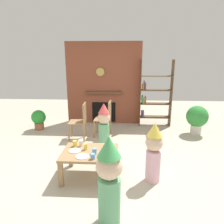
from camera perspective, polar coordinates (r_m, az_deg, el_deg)
The scene contains 20 objects.
ground_plane at distance 4.13m, azimuth -2.45°, elevation -13.76°, with size 12.00×12.00×0.00m, color #BCB29E.
brick_fireplace_feature at distance 6.28m, azimuth -2.23°, elevation 7.68°, with size 2.20×0.28×2.40m.
bookshelf at distance 6.17m, azimuth 11.19°, elevation 4.38°, with size 0.90×0.28×1.90m.
coffee_table at distance 3.58m, azimuth -5.96°, elevation -11.69°, with size 0.92×0.72×0.46m.
paper_cup_near_left at distance 3.44m, azimuth -4.83°, elevation -10.57°, with size 0.07×0.07×0.09m, color #669EE0.
paper_cup_near_right at distance 3.75m, azimuth -10.07°, elevation -8.41°, with size 0.07×0.07×0.10m, color #F2CC4C.
paper_cup_center at distance 3.74m, azimuth -8.45°, elevation -8.40°, with size 0.06×0.06×0.10m, color silver.
paper_cup_far_left at distance 3.28m, azimuth -5.24°, elevation -11.94°, with size 0.07×0.07×0.09m, color #669EE0.
paper_cup_far_right at distance 3.60m, azimuth -7.19°, elevation -9.33°, with size 0.06×0.06×0.11m, color #F2CC4C.
paper_plate_front at distance 3.38m, azimuth -8.12°, elevation -11.89°, with size 0.21×0.21×0.01m, color white.
paper_plate_rear at distance 3.59m, azimuth -10.13°, elevation -10.34°, with size 0.20×0.20×0.01m, color white.
birthday_cake_slice at distance 3.57m, azimuth -0.18°, elevation -9.56°, with size 0.10×0.10×0.09m, color pink.
table_fork at distance 3.30m, azimuth -2.86°, elevation -12.52°, with size 0.15×0.02×0.01m, color silver.
child_with_cone_hat at distance 2.56m, azimuth -0.77°, elevation -17.77°, with size 0.31×0.31×1.13m.
child_in_pink at distance 3.44m, azimuth 11.28°, elevation -10.38°, with size 0.28×0.28×1.00m.
child_by_the_chairs at distance 4.65m, azimuth -2.21°, elevation -3.29°, with size 0.28×0.28×1.00m.
dining_chair_left at distance 5.12m, azimuth -8.45°, elevation -1.94°, with size 0.42×0.42×0.90m.
dining_chair_middle at distance 5.28m, azimuth -1.62°, elevation -1.26°, with size 0.43×0.43×0.90m.
potted_plant_tall at distance 5.85m, azimuth 22.15°, elevation -1.43°, with size 0.55×0.55×0.76m.
potted_plant_short at distance 6.15m, azimuth -19.34°, elevation -1.71°, with size 0.39×0.39×0.55m.
Camera 1 is at (0.37, -3.61, 1.98)m, focal length 33.57 mm.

